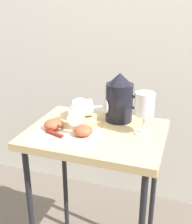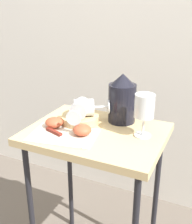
% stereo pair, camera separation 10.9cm
% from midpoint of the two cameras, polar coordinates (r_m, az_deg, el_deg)
% --- Properties ---
extents(curtain_drape, '(2.40, 0.03, 1.89)m').
position_cam_midpoint_polar(curtain_drape, '(1.61, 11.37, 12.40)').
color(curtain_drape, silver).
rests_on(curtain_drape, ground_plane).
extents(table, '(0.54, 0.41, 0.71)m').
position_cam_midpoint_polar(table, '(1.16, 2.71, -7.51)').
color(table, tan).
rests_on(table, ground_plane).
extents(linen_napkin, '(0.28, 0.21, 0.00)m').
position_cam_midpoint_polar(linen_napkin, '(1.09, -3.71, -4.75)').
color(linen_napkin, beige).
rests_on(linen_napkin, table).
extents(basket_tray, '(0.16, 0.16, 0.03)m').
position_cam_midpoint_polar(basket_tray, '(1.19, -0.65, -1.47)').
color(basket_tray, tan).
rests_on(basket_tray, table).
extents(pitcher, '(0.17, 0.12, 0.21)m').
position_cam_midpoint_polar(pitcher, '(1.19, 7.96, 1.88)').
color(pitcher, black).
rests_on(pitcher, table).
extents(wine_glass_upright, '(0.07, 0.07, 0.17)m').
position_cam_midpoint_polar(wine_glass_upright, '(1.06, 12.67, 0.70)').
color(wine_glass_upright, silver).
rests_on(wine_glass_upright, table).
extents(wine_glass_tipped_near, '(0.10, 0.16, 0.07)m').
position_cam_midpoint_polar(wine_glass_tipped_near, '(1.15, -0.58, 0.62)').
color(wine_glass_tipped_near, silver).
rests_on(wine_glass_tipped_near, basket_tray).
extents(wine_glass_tipped_far, '(0.16, 0.13, 0.07)m').
position_cam_midpoint_polar(wine_glass_tipped_far, '(1.16, 0.45, 0.86)').
color(wine_glass_tipped_far, silver).
rests_on(wine_glass_tipped_far, basket_tray).
extents(apple_half_left, '(0.07, 0.07, 0.04)m').
position_cam_midpoint_polar(apple_half_left, '(1.14, -5.78, -2.17)').
color(apple_half_left, '#C15133').
rests_on(apple_half_left, linen_napkin).
extents(apple_half_right, '(0.07, 0.07, 0.04)m').
position_cam_midpoint_polar(apple_half_right, '(1.07, 0.11, -3.70)').
color(apple_half_right, '#C15133').
rests_on(apple_half_right, linen_napkin).
extents(knife, '(0.20, 0.08, 0.01)m').
position_cam_midpoint_polar(knife, '(1.08, -4.56, -4.65)').
color(knife, silver).
rests_on(knife, linen_napkin).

